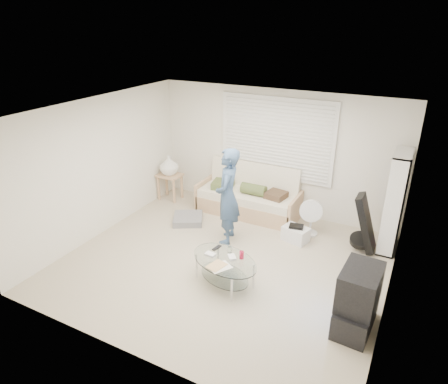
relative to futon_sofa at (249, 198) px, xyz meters
The scene contains 13 objects.
ground 1.94m from the futon_sofa, 78.05° to the right, with size 5.00×5.00×0.00m, color #B5A68C.
room_shell 1.95m from the futon_sofa, 74.13° to the right, with size 5.02×4.52×2.51m.
window_blinds 1.32m from the futon_sofa, 39.49° to the left, with size 2.32×0.08×1.62m.
futon_sofa is the anchor object (origin of this frame).
grey_floor_pillow 1.32m from the futon_sofa, 133.87° to the right, with size 0.56×0.56×0.13m, color slate.
side_table 1.88m from the futon_sofa, behind, with size 0.51×0.41×1.01m.
bookshelf 2.77m from the futon_sofa, ahead, with size 0.28×0.74×1.75m.
guitar_case 2.39m from the futon_sofa, 10.64° to the right, with size 0.43×0.38×1.00m.
floor_fan 1.42m from the futon_sofa, 11.85° to the right, with size 0.43×0.28×0.70m.
storage_bin 1.40m from the futon_sofa, 27.87° to the right, with size 0.51×0.41×0.31m.
tv_unit 3.54m from the futon_sofa, 42.85° to the right, with size 0.49×0.84×0.89m.
coffee_table 2.44m from the futon_sofa, 74.33° to the right, with size 1.30×1.05×0.54m.
standing_person 1.32m from the futon_sofa, 84.29° to the right, with size 0.63×0.42×1.74m, color #334F6D.
Camera 1 is at (2.58, -4.94, 3.73)m, focal length 32.00 mm.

